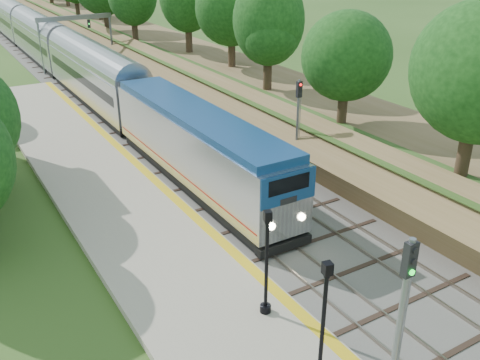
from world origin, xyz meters
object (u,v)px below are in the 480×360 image
lamppost_mid (323,329)px  signal_farside (298,118)px  signal_gantry (75,28)px  lamppost_far (266,269)px  train (25,31)px  signal_platform (402,312)px

lamppost_mid → signal_farside: (10.04, 14.96, 1.44)m
signal_gantry → lamppost_far: size_ratio=1.83×
signal_gantry → lamppost_mid: (-6.31, -51.54, -2.37)m
lamppost_mid → train: bearing=86.8°
lamppost_far → signal_platform: bearing=-84.5°
train → signal_farside: 54.27m
lamppost_mid → signal_platform: (0.94, -2.26, 1.85)m
lamppost_mid → signal_farside: bearing=56.1°
lamppost_far → signal_platform: 6.44m
train → lamppost_far: size_ratio=27.24×
lamppost_mid → signal_farside: size_ratio=0.75×
signal_gantry → signal_platform: 54.07m
signal_gantry → lamppost_far: 48.10m
signal_farside → signal_gantry: bearing=95.8°
signal_gantry → train: (-2.47, 17.31, -2.47)m
signal_platform → train: bearing=87.7°
lamppost_mid → lamppost_far: (0.35, 3.87, -0.02)m
train → signal_farside: signal_farside is taller
lamppost_mid → signal_platform: bearing=-67.4°
lamppost_far → signal_farside: size_ratio=0.75×
lamppost_far → lamppost_mid: bearing=-95.1°
signal_platform → signal_farside: (9.10, 17.22, -0.41)m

